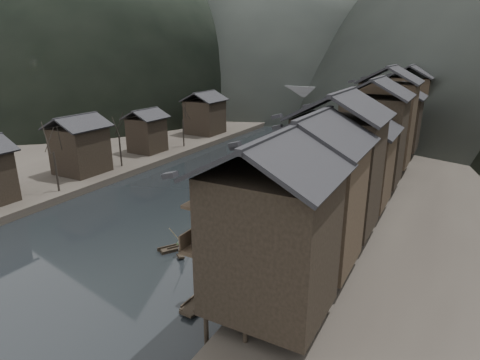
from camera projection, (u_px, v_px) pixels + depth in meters
The scene contains 12 objects.
water at pixel (146, 235), 40.52m from camera, with size 300.00×300.00×0.00m, color black.
left_bank at pixel (146, 130), 89.65m from camera, with size 40.00×200.00×1.20m, color #2D2823.
stilt_houses at pixel (370, 130), 46.22m from camera, with size 9.00×67.60×16.06m.
left_houses at pixel (130, 128), 64.88m from camera, with size 8.10×53.20×8.73m.
bare_trees at pixel (101, 137), 55.36m from camera, with size 3.58×44.94×7.16m.
moored_sampans at pixel (316, 198), 50.14m from camera, with size 3.09×55.68×0.47m.
midriver_boats at pixel (335, 149), 74.67m from camera, with size 5.60×14.52×0.45m.
stone_bridge at pixel (341, 103), 98.90m from camera, with size 40.00×6.00×9.00m.
hero_sampan at pixel (182, 246), 37.90m from camera, with size 3.12×4.33×0.43m.
cargo_heap at pixel (182, 240), 37.93m from camera, with size 1.02×1.33×0.61m, color black.
boatman at pixel (180, 244), 36.04m from camera, with size 0.60×0.39×1.64m, color #5C5C5E.
bamboo_pole at pixel (181, 216), 35.08m from camera, with size 0.06×0.06×4.61m, color #8C7A51.
Camera 1 is at (26.06, -27.63, 17.95)m, focal length 30.00 mm.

